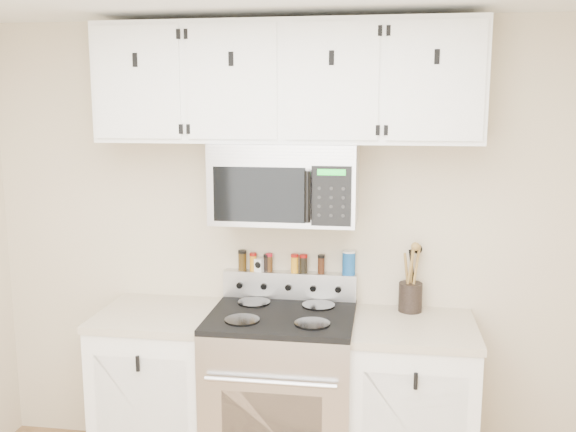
{
  "coord_description": "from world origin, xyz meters",
  "views": [
    {
      "loc": [
        0.52,
        -1.78,
        2.04
      ],
      "look_at": [
        0.03,
        1.45,
        1.47
      ],
      "focal_mm": 40.0,
      "sensor_mm": 36.0,
      "label": 1
    }
  ],
  "objects_px": {
    "microwave": "(285,183)",
    "salt_canister": "(349,263)",
    "range": "(282,395)",
    "utensil_crock": "(410,295)"
  },
  "relations": [
    {
      "from": "range",
      "to": "microwave",
      "type": "distance_m",
      "value": 1.15
    },
    {
      "from": "utensil_crock",
      "to": "salt_canister",
      "type": "relative_size",
      "value": 2.75
    },
    {
      "from": "microwave",
      "to": "salt_canister",
      "type": "xyz_separation_m",
      "value": [
        0.33,
        0.16,
        -0.46
      ]
    },
    {
      "from": "range",
      "to": "salt_canister",
      "type": "distance_m",
      "value": 0.81
    },
    {
      "from": "utensil_crock",
      "to": "range",
      "type": "bearing_deg",
      "value": -161.24
    },
    {
      "from": "microwave",
      "to": "salt_canister",
      "type": "distance_m",
      "value": 0.59
    },
    {
      "from": "range",
      "to": "salt_canister",
      "type": "xyz_separation_m",
      "value": [
        0.33,
        0.28,
        0.68
      ]
    },
    {
      "from": "microwave",
      "to": "salt_canister",
      "type": "relative_size",
      "value": 5.62
    },
    {
      "from": "microwave",
      "to": "salt_canister",
      "type": "height_order",
      "value": "microwave"
    },
    {
      "from": "range",
      "to": "utensil_crock",
      "type": "distance_m",
      "value": 0.89
    }
  ]
}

